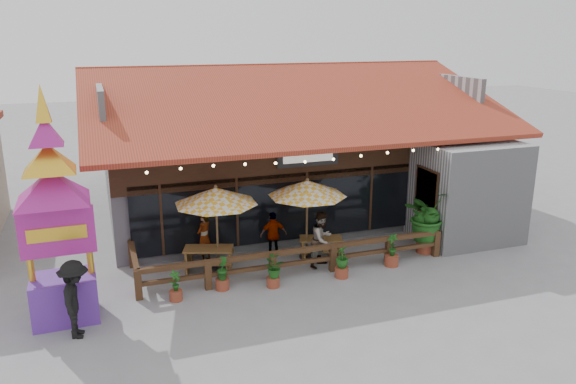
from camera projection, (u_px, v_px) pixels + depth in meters
name	position (u px, v px, depth m)	size (l,w,h in m)	color
ground	(340.00, 263.00, 18.51)	(100.00, 100.00, 0.00)	gray
restaurant_building	(284.00, 156.00, 23.98)	(15.50, 14.73, 6.09)	#A1A1A5
patio_railing	(278.00, 257.00, 17.39)	(10.00, 2.60, 0.92)	#483019
umbrella_left	(216.00, 196.00, 17.36)	(3.37, 3.37, 2.81)	brown
umbrella_right	(307.00, 189.00, 18.28)	(3.34, 3.34, 2.78)	brown
picnic_table_left	(209.00, 255.00, 17.85)	(1.88, 1.74, 0.74)	brown
picnic_table_right	(321.00, 244.00, 18.91)	(1.70, 1.57, 0.68)	brown
thai_sign_tower	(52.00, 192.00, 13.95)	(2.50, 2.50, 6.63)	#5D2A9B
tropical_plant	(427.00, 217.00, 19.08)	(2.02, 1.89, 2.25)	brown
diner_a	(204.00, 237.00, 18.37)	(0.63, 0.41, 1.72)	#341C10
diner_b	(322.00, 239.00, 18.05)	(0.89, 0.69, 1.83)	#341C10
diner_c	(273.00, 234.00, 18.85)	(0.92, 0.38, 1.57)	#341C10
pedestrian	(75.00, 299.00, 13.81)	(1.30, 0.75, 2.01)	black
planter_a	(176.00, 288.00, 15.84)	(0.38, 0.37, 0.91)	brown
planter_b	(222.00, 275.00, 16.50)	(0.41, 0.41, 1.01)	brown
planter_c	(273.00, 270.00, 16.64)	(0.75, 0.76, 0.95)	brown
planter_d	(342.00, 262.00, 17.30)	(0.54, 0.54, 1.03)	brown
planter_e	(392.00, 252.00, 18.17)	(0.45, 0.45, 1.10)	brown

